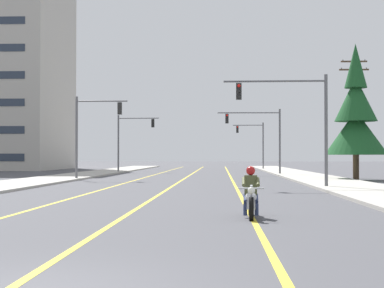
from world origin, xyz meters
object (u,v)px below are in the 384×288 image
Objects in this scene: traffic_signal_near_left at (91,126)px; traffic_signal_far_right at (255,139)px; utility_pole_right_far at (354,113)px; motorcycle_with_rider at (251,197)px; traffic_signal_mid_left at (130,135)px; traffic_signal_near_right at (296,112)px; traffic_signal_mid_right at (261,131)px; conifer_tree_right_verge_far at (356,117)px.

traffic_signal_near_left is 38.36m from traffic_signal_far_right.
utility_pole_right_far reaches higher than traffic_signal_far_right.
traffic_signal_far_right reaches higher than motorcycle_with_rider.
traffic_signal_near_right is at bearing -66.64° from traffic_signal_mid_left.
traffic_signal_near_right is 1.00× the size of traffic_signal_far_right.
motorcycle_with_rider is 40.50m from traffic_signal_mid_right.
conifer_tree_right_verge_far is at bearing -64.14° from traffic_signal_mid_right.
traffic_signal_mid_left is 26.11m from utility_pole_right_far.
traffic_signal_near_right is 13.12m from conifer_tree_right_verge_far.
utility_pole_right_far reaches higher than traffic_signal_near_left.
traffic_signal_mid_left is (-13.77, 31.88, -0.07)m from traffic_signal_near_right.
motorcycle_with_rider is 33.31m from utility_pole_right_far.
traffic_signal_near_left is 1.00× the size of traffic_signal_mid_right.
traffic_signal_near_left is at bearing -136.75° from traffic_signal_mid_right.
traffic_signal_mid_right is 0.64× the size of utility_pole_right_far.
traffic_signal_near_left and traffic_signal_far_right have the same top height.
traffic_signal_near_right is 1.00× the size of traffic_signal_mid_left.
traffic_signal_far_right is (0.67, 22.97, -0.12)m from traffic_signal_mid_right.
traffic_signal_near_left is at bearing -89.79° from traffic_signal_mid_left.
utility_pole_right_far is at bearing -38.86° from traffic_signal_mid_left.
traffic_signal_mid_right is (3.03, 40.23, 3.57)m from motorcycle_with_rider.
utility_pole_right_far is (20.24, 3.95, 1.19)m from traffic_signal_near_left.
motorcycle_with_rider is 0.35× the size of traffic_signal_near_right.
traffic_signal_mid_left is at bearing 150.60° from traffic_signal_mid_right.
traffic_signal_near_left reaches higher than motorcycle_with_rider.
utility_pole_right_far is 3.88m from conifer_tree_right_verge_far.
traffic_signal_near_left is at bearing -179.46° from conifer_tree_right_verge_far.
conifer_tree_right_verge_far is (6.06, -12.49, 0.44)m from traffic_signal_mid_right.
traffic_signal_near_right and traffic_signal_far_right have the same top height.
traffic_signal_near_left is 1.00× the size of traffic_signal_mid_left.
utility_pole_right_far is at bearing 79.45° from conifer_tree_right_verge_far.
traffic_signal_near_right is 47.22m from traffic_signal_far_right.
traffic_signal_near_right and traffic_signal_mid_right have the same top height.
traffic_signal_mid_left is at bearing -132.85° from traffic_signal_far_right.
motorcycle_with_rider is 0.35× the size of traffic_signal_mid_left.
traffic_signal_mid_right is 1.00× the size of traffic_signal_far_right.
traffic_signal_near_right is 34.73m from traffic_signal_mid_left.
traffic_signal_mid_left reaches higher than motorcycle_with_rider.
traffic_signal_near_left is (-10.45, 27.55, 3.45)m from motorcycle_with_rider.
traffic_signal_mid_right is at bearing -29.40° from traffic_signal_mid_left.
conifer_tree_right_verge_far is (19.61, -20.13, 0.52)m from traffic_signal_mid_left.
traffic_signal_far_right is 0.62× the size of conifer_tree_right_verge_far.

